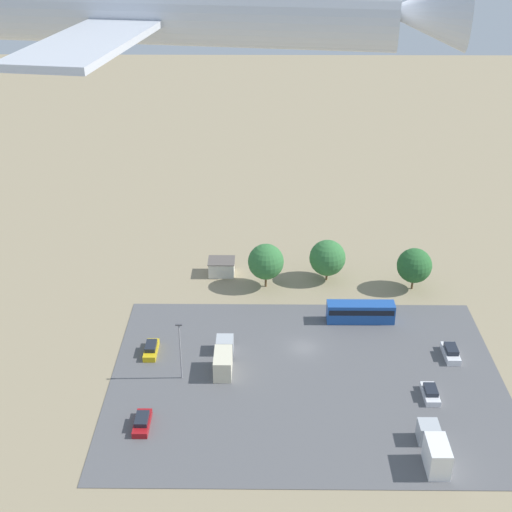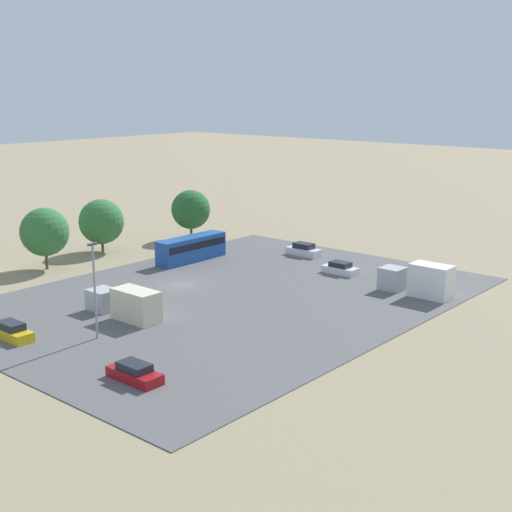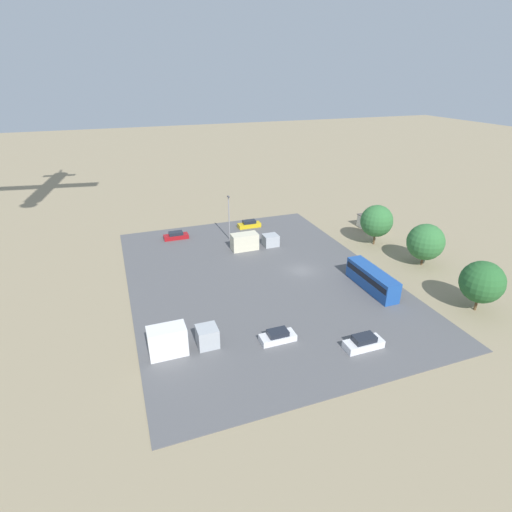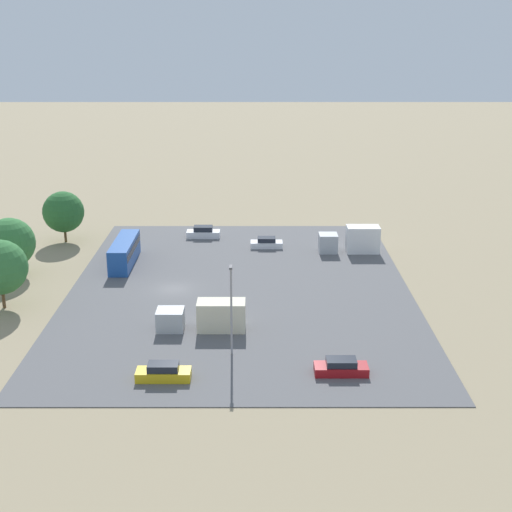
% 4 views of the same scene
% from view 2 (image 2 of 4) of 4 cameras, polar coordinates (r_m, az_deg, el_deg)
% --- Properties ---
extents(ground_plane, '(400.00, 400.00, 0.00)m').
position_cam_2_polar(ground_plane, '(81.14, -6.13, -2.35)').
color(ground_plane, gray).
extents(parking_lot_surface, '(53.25, 39.25, 0.08)m').
position_cam_2_polar(parking_lot_surface, '(75.91, -2.12, -3.36)').
color(parking_lot_surface, '#565659').
rests_on(parking_lot_surface, ground).
extents(bus, '(10.31, 2.47, 3.14)m').
position_cam_2_polar(bus, '(91.78, -5.19, 0.67)').
color(bus, '#1E4C9E').
rests_on(bus, ground).
extents(parked_car_0, '(1.92, 4.74, 1.65)m').
position_cam_2_polar(parked_car_0, '(94.72, 3.83, 0.47)').
color(parked_car_0, silver).
rests_on(parked_car_0, ground).
extents(parked_car_1, '(1.88, 4.74, 1.41)m').
position_cam_2_polar(parked_car_1, '(55.73, -9.69, -9.21)').
color(parked_car_1, maroon).
rests_on(parked_car_1, ground).
extents(parked_car_2, '(1.77, 4.75, 1.52)m').
position_cam_2_polar(parked_car_2, '(67.23, -18.98, -5.74)').
color(parked_car_2, gold).
rests_on(parked_car_2, ground).
extents(parked_car_3, '(1.89, 4.37, 1.42)m').
position_cam_2_polar(parked_car_3, '(85.92, 6.75, -1.01)').
color(parked_car_3, silver).
rests_on(parked_car_3, ground).
extents(parked_truck_0, '(2.44, 8.92, 3.02)m').
position_cam_2_polar(parked_truck_0, '(70.20, -10.33, -3.76)').
color(parked_truck_0, '#ADB2B7').
rests_on(parked_truck_0, ground).
extents(parked_truck_1, '(2.44, 8.06, 3.56)m').
position_cam_2_polar(parked_truck_1, '(78.29, 12.97, -1.91)').
color(parked_truck_1, '#ADB2B7').
rests_on(parked_truck_1, ground).
extents(tree_near_shed, '(5.73, 5.73, 7.23)m').
position_cam_2_polar(tree_near_shed, '(105.14, -5.24, 3.73)').
color(tree_near_shed, brown).
rests_on(tree_near_shed, ground).
extents(tree_apron_mid, '(6.08, 6.08, 7.23)m').
position_cam_2_polar(tree_apron_mid, '(98.35, -12.27, 2.71)').
color(tree_apron_mid, brown).
rests_on(tree_apron_mid, ground).
extents(tree_apron_far, '(5.94, 5.94, 7.63)m').
position_cam_2_polar(tree_apron_far, '(90.56, -16.56, 1.85)').
color(tree_apron_far, brown).
rests_on(tree_apron_far, ground).
extents(light_pole_lot_centre, '(0.90, 0.28, 8.69)m').
position_cam_2_polar(light_pole_lot_centre, '(63.96, -12.78, -2.41)').
color(light_pole_lot_centre, gray).
rests_on(light_pole_lot_centre, ground).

